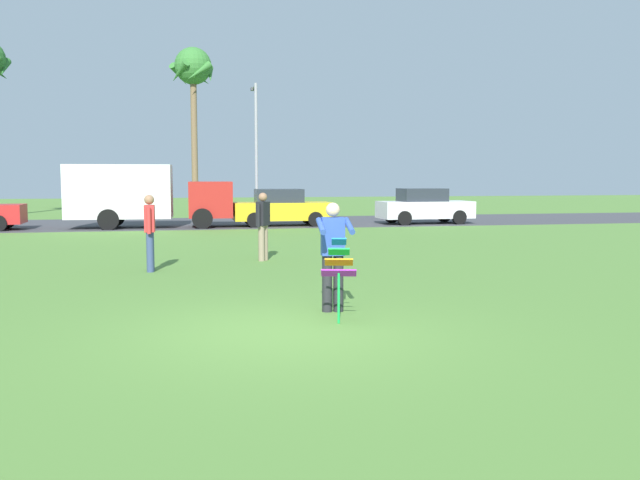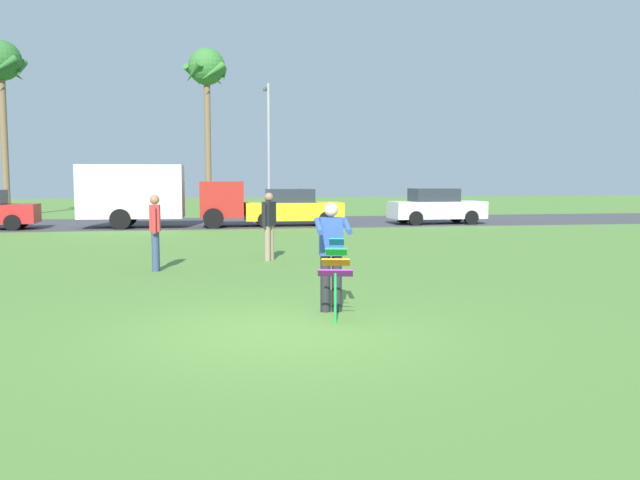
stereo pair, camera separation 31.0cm
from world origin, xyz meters
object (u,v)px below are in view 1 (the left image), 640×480
object	(u,v)px
kite_held	(339,266)
person_kite_flyer	(333,252)
parked_car_white	(424,207)
parked_truck_red_cab	(140,194)
parked_car_yellow	(282,208)
streetlight_pole	(256,141)
person_walker_far	(150,230)
palm_tree_right_near	(193,74)
person_walker_near	(263,224)

from	to	relation	value
kite_held	person_kite_flyer	bearing A→B (deg)	84.46
person_kite_flyer	parked_car_white	distance (m)	20.51
parked_truck_red_cab	parked_car_yellow	xyz separation A→B (m)	(5.91, 0.00, -0.64)
streetlight_pole	person_walker_far	world-z (taller)	streetlight_pole
kite_held	parked_car_yellow	distance (m)	19.47
streetlight_pole	person_walker_far	size ratio (longest dim) A/B	4.05
palm_tree_right_near	person_walker_near	xyz separation A→B (m)	(1.21, -22.82, -7.03)
parked_truck_red_cab	streetlight_pole	bearing A→B (deg)	51.49
person_kite_flyer	kite_held	distance (m)	0.70
parked_truck_red_cab	kite_held	bearing A→B (deg)	-78.61
person_walker_near	streetlight_pole	bearing A→B (deg)	84.23
person_walker_near	palm_tree_right_near	bearing A→B (deg)	93.03
parked_truck_red_cab	parked_car_white	world-z (taller)	parked_truck_red_cab
parked_car_yellow	person_walker_far	size ratio (longest dim) A/B	2.43
person_walker_near	parked_car_yellow	bearing A→B (deg)	79.40
person_kite_flyer	parked_car_white	xyz separation A→B (m)	(8.46, 18.68, -0.18)
person_kite_flyer	palm_tree_right_near	xyz separation A→B (m)	(-1.51, 29.55, 7.01)
person_kite_flyer	parked_car_white	size ratio (longest dim) A/B	0.41
person_kite_flyer	kite_held	world-z (taller)	person_kite_flyer
parked_truck_red_cab	parked_car_white	bearing A→B (deg)	-0.00
kite_held	person_walker_far	xyz separation A→B (m)	(-2.96, 5.96, 0.10)
person_walker_far	parked_truck_red_cab	bearing A→B (deg)	94.03
kite_held	person_walker_far	distance (m)	6.65
parked_car_white	person_walker_near	xyz separation A→B (m)	(-8.76, -11.95, 0.16)
palm_tree_right_near	person_walker_near	size ratio (longest dim) A/B	5.47
parked_car_yellow	streetlight_pole	xyz separation A→B (m)	(-0.32, 7.02, 3.22)
palm_tree_right_near	streetlight_pole	size ratio (longest dim) A/B	1.35
kite_held	streetlight_pole	distance (m)	26.64
parked_truck_red_cab	parked_car_yellow	world-z (taller)	parked_truck_red_cab
palm_tree_right_near	streetlight_pole	bearing A→B (deg)	-50.91
person_kite_flyer	person_walker_near	xyz separation A→B (m)	(-0.30, 6.73, -0.02)
kite_held	person_walker_near	world-z (taller)	person_walker_near
person_walker_far	streetlight_pole	bearing A→B (deg)	77.19
palm_tree_right_near	person_walker_near	world-z (taller)	palm_tree_right_near
streetlight_pole	person_walker_far	xyz separation A→B (m)	(-4.65, -20.44, -3.06)
palm_tree_right_near	parked_car_yellow	bearing A→B (deg)	-72.42
person_kite_flyer	parked_car_yellow	bearing A→B (deg)	84.08
palm_tree_right_near	person_walker_far	world-z (taller)	palm_tree_right_near
parked_truck_red_cab	palm_tree_right_near	distance (m)	12.93
parked_truck_red_cab	person_walker_near	size ratio (longest dim) A/B	3.91
person_walker_near	person_kite_flyer	bearing A→B (deg)	-87.46
parked_truck_red_cab	person_walker_far	distance (m)	13.45
palm_tree_right_near	person_walker_far	distance (m)	25.33
parked_car_yellow	palm_tree_right_near	size ratio (longest dim) A/B	0.44
person_kite_flyer	person_walker_far	size ratio (longest dim) A/B	1.00
parked_car_white	palm_tree_right_near	distance (m)	16.41
person_kite_flyer	person_walker_near	world-z (taller)	same
person_kite_flyer	parked_truck_red_cab	size ratio (longest dim) A/B	0.26
streetlight_pole	parked_car_yellow	bearing A→B (deg)	-87.40
person_kite_flyer	person_walker_near	size ratio (longest dim) A/B	1.00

